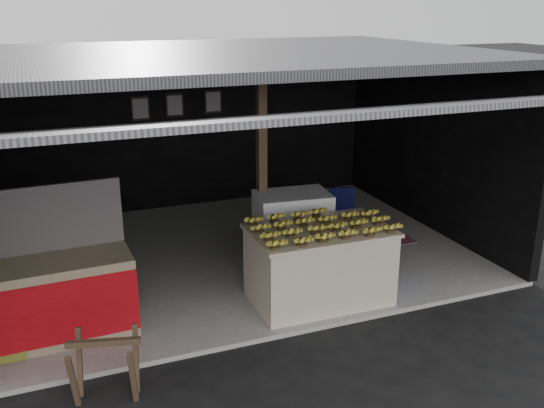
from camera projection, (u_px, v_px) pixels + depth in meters
name	position (u px, v px, depth m)	size (l,w,h in m)	color
ground	(296.00, 335.00, 6.98)	(80.00, 80.00, 0.00)	black
concrete_slab	(230.00, 253.00, 9.17)	(7.00, 5.00, 0.06)	gray
shophouse	(220.00, 114.00, 8.79)	(7.40, 7.29, 3.02)	black
banana_table	(319.00, 264.00, 7.55)	(1.75, 1.09, 0.96)	silver
banana_pile	(321.00, 222.00, 7.37)	(1.60, 0.96, 0.19)	gold
white_crate	(292.00, 231.00, 8.43)	(1.07, 0.78, 1.11)	white
neighbor_stall	(58.00, 294.00, 6.72)	(1.66, 0.79, 1.69)	#998466
sawhorse	(105.00, 362.00, 5.73)	(0.72, 0.71, 0.66)	brown
water_barrel	(386.00, 262.00, 8.16)	(0.36, 0.36, 0.53)	#0C0C8A
plastic_chair	(342.00, 211.00, 9.43)	(0.51, 0.51, 0.85)	#0A0C37
magenta_rug	(361.00, 237.00, 9.73)	(1.50, 1.00, 0.01)	maroon
picture_frames	(176.00, 105.00, 10.62)	(1.62, 0.04, 0.46)	black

